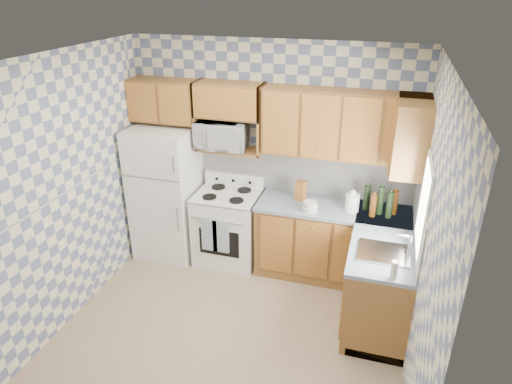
% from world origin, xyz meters
% --- Properties ---
extents(floor, '(3.40, 3.40, 0.00)m').
position_xyz_m(floor, '(0.00, 0.00, 0.00)').
color(floor, '#8B735A').
rests_on(floor, ground).
extents(back_wall, '(3.40, 0.02, 2.70)m').
position_xyz_m(back_wall, '(0.00, 1.60, 1.35)').
color(back_wall, slate).
rests_on(back_wall, ground).
extents(right_wall, '(0.02, 3.20, 2.70)m').
position_xyz_m(right_wall, '(1.70, 0.00, 1.35)').
color(right_wall, slate).
rests_on(right_wall, ground).
extents(backsplash_back, '(2.60, 0.02, 0.56)m').
position_xyz_m(backsplash_back, '(0.40, 1.59, 1.20)').
color(backsplash_back, white).
rests_on(backsplash_back, back_wall).
extents(backsplash_right, '(0.02, 1.60, 0.56)m').
position_xyz_m(backsplash_right, '(1.69, 0.80, 1.20)').
color(backsplash_right, white).
rests_on(backsplash_right, right_wall).
extents(refrigerator, '(0.75, 0.70, 1.68)m').
position_xyz_m(refrigerator, '(-1.27, 1.25, 0.84)').
color(refrigerator, silver).
rests_on(refrigerator, floor).
extents(stove_body, '(0.76, 0.65, 0.90)m').
position_xyz_m(stove_body, '(-0.47, 1.28, 0.45)').
color(stove_body, silver).
rests_on(stove_body, floor).
extents(cooktop, '(0.76, 0.65, 0.02)m').
position_xyz_m(cooktop, '(-0.47, 1.28, 0.91)').
color(cooktop, silver).
rests_on(cooktop, stove_body).
extents(backguard, '(0.76, 0.08, 0.17)m').
position_xyz_m(backguard, '(-0.47, 1.55, 1.00)').
color(backguard, silver).
rests_on(backguard, cooktop).
extents(dish_towel_left, '(0.20, 0.02, 0.42)m').
position_xyz_m(dish_towel_left, '(-0.58, 0.93, 0.52)').
color(dish_towel_left, navy).
rests_on(dish_towel_left, stove_body).
extents(dish_towel_right, '(0.20, 0.02, 0.42)m').
position_xyz_m(dish_towel_right, '(-0.44, 0.93, 0.52)').
color(dish_towel_right, navy).
rests_on(dish_towel_right, stove_body).
extents(base_cabinets_back, '(1.75, 0.60, 0.88)m').
position_xyz_m(base_cabinets_back, '(0.82, 1.30, 0.44)').
color(base_cabinets_back, brown).
rests_on(base_cabinets_back, floor).
extents(base_cabinets_right, '(0.60, 1.60, 0.88)m').
position_xyz_m(base_cabinets_right, '(1.40, 0.80, 0.44)').
color(base_cabinets_right, brown).
rests_on(base_cabinets_right, floor).
extents(countertop_back, '(1.77, 0.63, 0.04)m').
position_xyz_m(countertop_back, '(0.82, 1.30, 0.90)').
color(countertop_back, slate).
rests_on(countertop_back, base_cabinets_back).
extents(countertop_right, '(0.63, 1.60, 0.04)m').
position_xyz_m(countertop_right, '(1.40, 0.80, 0.90)').
color(countertop_right, slate).
rests_on(countertop_right, base_cabinets_right).
extents(upper_cabinets_back, '(1.75, 0.33, 0.74)m').
position_xyz_m(upper_cabinets_back, '(0.82, 1.44, 1.85)').
color(upper_cabinets_back, brown).
rests_on(upper_cabinets_back, back_wall).
extents(upper_cabinets_fridge, '(0.82, 0.33, 0.50)m').
position_xyz_m(upper_cabinets_fridge, '(-1.29, 1.44, 1.97)').
color(upper_cabinets_fridge, brown).
rests_on(upper_cabinets_fridge, back_wall).
extents(upper_cabinets_right, '(0.33, 0.70, 0.74)m').
position_xyz_m(upper_cabinets_right, '(1.53, 1.25, 1.85)').
color(upper_cabinets_right, brown).
rests_on(upper_cabinets_right, right_wall).
extents(microwave_shelf, '(0.80, 0.33, 0.03)m').
position_xyz_m(microwave_shelf, '(-0.47, 1.44, 1.44)').
color(microwave_shelf, brown).
rests_on(microwave_shelf, back_wall).
extents(microwave, '(0.64, 0.46, 0.34)m').
position_xyz_m(microwave, '(-0.57, 1.44, 1.62)').
color(microwave, silver).
rests_on(microwave, microwave_shelf).
extents(sink, '(0.48, 0.40, 0.03)m').
position_xyz_m(sink, '(1.40, 0.45, 0.93)').
color(sink, '#B7B7BC').
rests_on(sink, countertop_right).
extents(window, '(0.02, 0.66, 0.86)m').
position_xyz_m(window, '(1.69, 0.45, 1.45)').
color(window, white).
rests_on(window, right_wall).
extents(bottle_0, '(0.07, 0.07, 0.32)m').
position_xyz_m(bottle_0, '(1.32, 1.27, 1.08)').
color(bottle_0, black).
rests_on(bottle_0, countertop_back).
extents(bottle_1, '(0.07, 0.07, 0.30)m').
position_xyz_m(bottle_1, '(1.42, 1.21, 1.07)').
color(bottle_1, black).
rests_on(bottle_1, countertop_back).
extents(bottle_2, '(0.07, 0.07, 0.28)m').
position_xyz_m(bottle_2, '(1.47, 1.31, 1.06)').
color(bottle_2, '#532B0D').
rests_on(bottle_2, countertop_back).
extents(bottle_3, '(0.07, 0.07, 0.26)m').
position_xyz_m(bottle_3, '(1.25, 1.19, 1.05)').
color(bottle_3, '#532B0D').
rests_on(bottle_3, countertop_back).
extents(bottle_4, '(0.07, 0.07, 0.29)m').
position_xyz_m(bottle_4, '(1.17, 1.33, 1.07)').
color(bottle_4, black).
rests_on(bottle_4, countertop_back).
extents(knife_block, '(0.13, 0.13, 0.24)m').
position_xyz_m(knife_block, '(0.41, 1.37, 1.04)').
color(knife_block, brown).
rests_on(knife_block, countertop_back).
extents(electric_kettle, '(0.16, 0.16, 0.20)m').
position_xyz_m(electric_kettle, '(1.02, 1.26, 1.02)').
color(electric_kettle, silver).
rests_on(electric_kettle, countertop_back).
extents(food_containers, '(0.17, 0.17, 0.11)m').
position_xyz_m(food_containers, '(0.57, 1.12, 0.98)').
color(food_containers, beige).
rests_on(food_containers, countertop_back).
extents(soap_bottle, '(0.06, 0.06, 0.17)m').
position_xyz_m(soap_bottle, '(1.49, 0.07, 1.01)').
color(soap_bottle, beige).
rests_on(soap_bottle, countertop_right).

